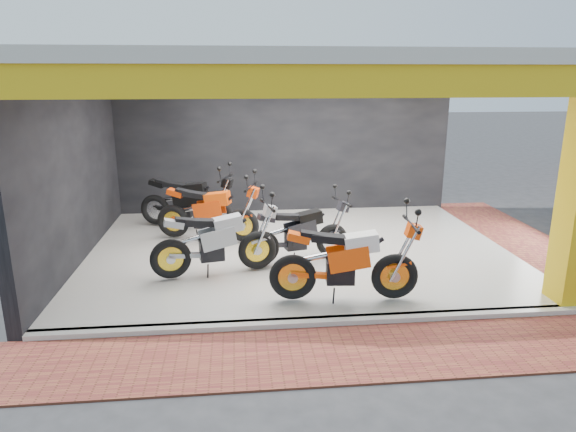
# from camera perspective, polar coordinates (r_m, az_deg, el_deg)

# --- Properties ---
(ground) EXTENTS (80.00, 80.00, 0.00)m
(ground) POSITION_cam_1_polar(r_m,az_deg,el_deg) (8.24, 2.92, -8.78)
(ground) COLOR #2D2D30
(ground) RESTS_ON ground
(showroom_floor) EXTENTS (8.00, 6.00, 0.10)m
(showroom_floor) POSITION_cam_1_polar(r_m,az_deg,el_deg) (10.07, 1.20, -3.89)
(showroom_floor) COLOR silver
(showroom_floor) RESTS_ON ground
(showroom_ceiling) EXTENTS (8.40, 6.40, 0.20)m
(showroom_ceiling) POSITION_cam_1_polar(r_m,az_deg,el_deg) (9.51, 1.32, 16.76)
(showroom_ceiling) COLOR beige
(showroom_ceiling) RESTS_ON corner_column
(back_wall) EXTENTS (8.20, 0.20, 3.50)m
(back_wall) POSITION_cam_1_polar(r_m,az_deg,el_deg) (12.69, -0.49, 8.04)
(back_wall) COLOR black
(back_wall) RESTS_ON ground
(left_wall) EXTENTS (0.20, 6.20, 3.50)m
(left_wall) POSITION_cam_1_polar(r_m,az_deg,el_deg) (10.00, -22.84, 4.85)
(left_wall) COLOR black
(left_wall) RESTS_ON ground
(header_beam_front) EXTENTS (8.40, 0.30, 0.40)m
(header_beam_front) POSITION_cam_1_polar(r_m,az_deg,el_deg) (6.54, 4.69, 14.71)
(header_beam_front) COLOR gold
(header_beam_front) RESTS_ON corner_column
(header_beam_right) EXTENTS (0.30, 6.40, 0.40)m
(header_beam_right) POSITION_cam_1_polar(r_m,az_deg,el_deg) (10.76, 23.63, 13.76)
(header_beam_right) COLOR gold
(header_beam_right) RESTS_ON corner_column
(floor_kerb) EXTENTS (8.00, 0.20, 0.10)m
(floor_kerb) POSITION_cam_1_polar(r_m,az_deg,el_deg) (7.32, 4.15, -11.66)
(floor_kerb) COLOR silver
(floor_kerb) RESTS_ON ground
(paver_front) EXTENTS (9.00, 1.40, 0.03)m
(paver_front) POSITION_cam_1_polar(r_m,az_deg,el_deg) (6.66, 5.34, -14.95)
(paver_front) COLOR brown
(paver_front) RESTS_ON ground
(paver_right) EXTENTS (1.40, 7.00, 0.03)m
(paver_right) POSITION_cam_1_polar(r_m,az_deg,el_deg) (11.66, 25.34, -2.88)
(paver_right) COLOR brown
(paver_right) RESTS_ON ground
(moto_hero) EXTENTS (2.41, 1.06, 1.43)m
(moto_hero) POSITION_cam_1_polar(r_m,az_deg,el_deg) (7.74, 11.90, -4.24)
(moto_hero) COLOR #FF4D0A
(moto_hero) RESTS_ON showroom_floor
(moto_row_a) EXTENTS (2.38, 1.27, 1.38)m
(moto_row_a) POSITION_cam_1_polar(r_m,az_deg,el_deg) (8.76, -3.46, -1.78)
(moto_row_a) COLOR #A0A3A7
(moto_row_a) RESTS_ON showroom_floor
(moto_row_b) EXTENTS (2.19, 1.25, 1.26)m
(moto_row_b) POSITION_cam_1_polar(r_m,az_deg,el_deg) (9.41, 4.94, -0.96)
(moto_row_b) COLOR black
(moto_row_b) RESTS_ON showroom_floor
(moto_row_c) EXTENTS (2.43, 1.48, 1.40)m
(moto_row_c) POSITION_cam_1_polar(r_m,az_deg,el_deg) (10.24, -5.12, 0.76)
(moto_row_c) COLOR #DE3C09
(moto_row_c) RESTS_ON showroom_floor
(moto_row_d) EXTENTS (2.45, 1.56, 1.40)m
(moto_row_d) POSITION_cam_1_polar(r_m,az_deg,el_deg) (11.14, -7.85, 1.90)
(moto_row_d) COLOR black
(moto_row_d) RESTS_ON showroom_floor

